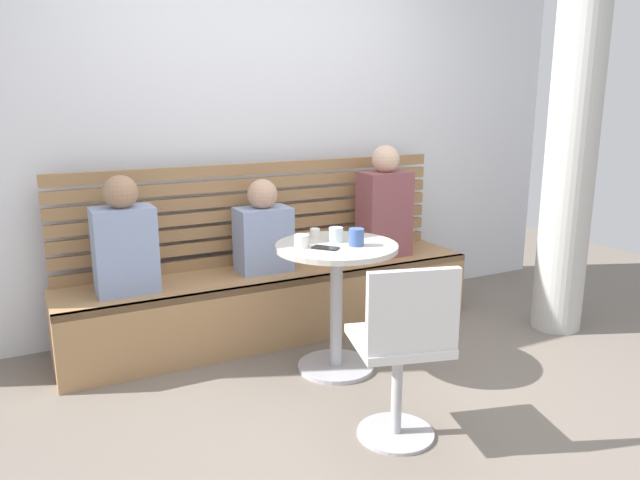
% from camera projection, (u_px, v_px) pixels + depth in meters
% --- Properties ---
extents(ground, '(8.00, 8.00, 0.00)m').
position_uv_depth(ground, '(372.00, 417.00, 3.00)').
color(ground, '#70665B').
extents(back_wall, '(5.20, 0.10, 2.90)m').
position_uv_depth(back_wall, '(246.00, 109.00, 4.08)').
color(back_wall, silver).
rests_on(back_wall, ground).
extents(concrete_pillar, '(0.32, 0.32, 2.80)m').
position_uv_depth(concrete_pillar, '(575.00, 118.00, 3.84)').
color(concrete_pillar, '#B2B2AD').
rests_on(concrete_pillar, ground).
extents(booth_bench, '(2.70, 0.52, 0.44)m').
position_uv_depth(booth_bench, '(275.00, 302.00, 3.99)').
color(booth_bench, '#A87C51').
rests_on(booth_bench, ground).
extents(booth_backrest, '(2.65, 0.04, 0.67)m').
position_uv_depth(booth_backrest, '(259.00, 212.00, 4.06)').
color(booth_backrest, '#9A7249').
rests_on(booth_backrest, booth_bench).
extents(cafe_table, '(0.68, 0.68, 0.74)m').
position_uv_depth(cafe_table, '(336.00, 283.00, 3.42)').
color(cafe_table, '#ADADB2').
rests_on(cafe_table, ground).
extents(white_chair, '(0.49, 0.49, 0.85)m').
position_uv_depth(white_chair, '(403.00, 347.00, 2.68)').
color(white_chair, '#ADADB2').
rests_on(white_chair, ground).
extents(person_adult, '(0.34, 0.22, 0.77)m').
position_uv_depth(person_adult, '(384.00, 207.00, 4.22)').
color(person_adult, brown).
rests_on(person_adult, booth_bench).
extents(person_child_left, '(0.34, 0.22, 0.59)m').
position_uv_depth(person_child_left, '(263.00, 231.00, 3.87)').
color(person_child_left, '#8C9EC6').
rests_on(person_child_left, booth_bench).
extents(person_child_middle, '(0.34, 0.22, 0.67)m').
position_uv_depth(person_child_middle, '(124.00, 241.00, 3.44)').
color(person_child_middle, '#8C9EC6').
rests_on(person_child_middle, booth_bench).
extents(cup_espresso_small, '(0.06, 0.06, 0.05)m').
position_uv_depth(cup_espresso_small, '(315.00, 233.00, 3.51)').
color(cup_espresso_small, silver).
rests_on(cup_espresso_small, cafe_table).
extents(cup_glass_short, '(0.08, 0.08, 0.08)m').
position_uv_depth(cup_glass_short, '(336.00, 234.00, 3.43)').
color(cup_glass_short, silver).
rests_on(cup_glass_short, cafe_table).
extents(cup_mug_blue, '(0.08, 0.08, 0.09)m').
position_uv_depth(cup_mug_blue, '(356.00, 237.00, 3.33)').
color(cup_mug_blue, '#3D5B9E').
rests_on(cup_mug_blue, cafe_table).
extents(cup_ceramic_white, '(0.08, 0.08, 0.07)m').
position_uv_depth(cup_ceramic_white, '(302.00, 241.00, 3.29)').
color(cup_ceramic_white, white).
rests_on(cup_ceramic_white, cafe_table).
extents(phone_on_table, '(0.14, 0.15, 0.01)m').
position_uv_depth(phone_on_table, '(325.00, 248.00, 3.27)').
color(phone_on_table, black).
rests_on(phone_on_table, cafe_table).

